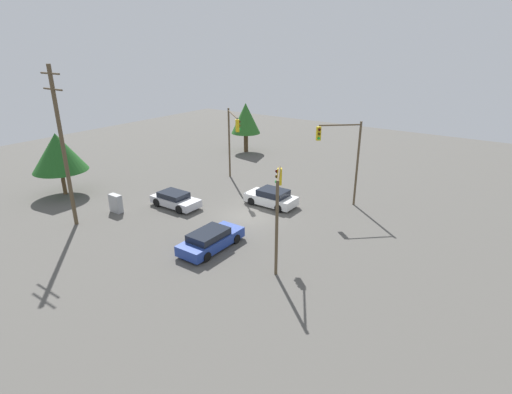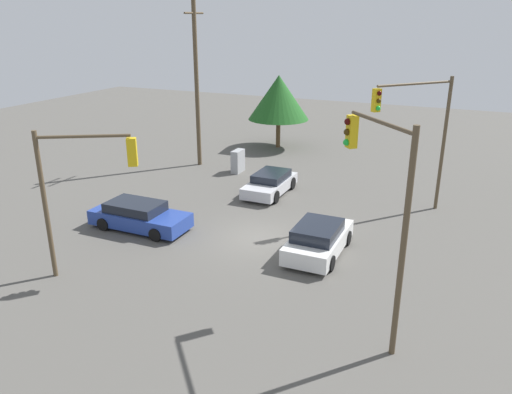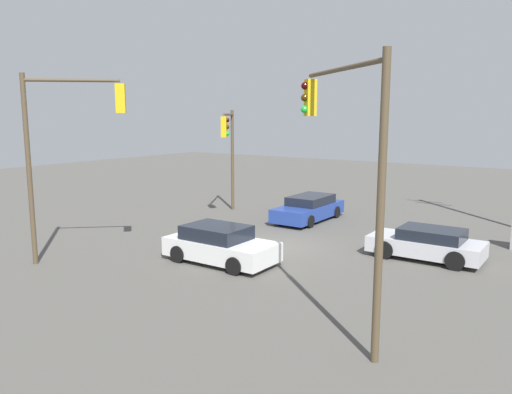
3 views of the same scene
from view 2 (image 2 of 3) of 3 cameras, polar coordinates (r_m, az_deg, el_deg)
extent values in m
plane|color=#54514C|center=(22.87, 0.45, -4.78)|extent=(80.00, 80.00, 0.00)
cube|color=#233D93|center=(24.37, -13.08, -2.41)|extent=(1.89, 4.77, 0.68)
cube|color=black|center=(24.31, -13.64, -1.08)|extent=(1.67, 2.62, 0.45)
cylinder|color=black|center=(24.31, -8.99, -2.68)|extent=(0.22, 0.62, 0.62)
cylinder|color=black|center=(22.96, -11.42, -4.24)|extent=(0.22, 0.62, 0.62)
cylinder|color=black|center=(25.96, -14.49, -1.60)|extent=(0.22, 0.62, 0.62)
cylinder|color=black|center=(24.70, -17.04, -2.98)|extent=(0.22, 0.62, 0.62)
cube|color=silver|center=(28.45, 1.59, 1.34)|extent=(4.20, 1.84, 0.60)
cube|color=black|center=(28.47, 1.76, 2.44)|extent=(2.31, 1.62, 0.43)
cylinder|color=black|center=(27.04, 2.23, 0.01)|extent=(0.70, 0.22, 0.70)
cylinder|color=black|center=(27.70, -1.13, 0.51)|extent=(0.70, 0.22, 0.70)
cylinder|color=black|center=(29.35, 4.14, 1.59)|extent=(0.70, 0.22, 0.70)
cylinder|color=black|center=(29.96, 1.00, 2.02)|extent=(0.70, 0.22, 0.70)
cube|color=silver|center=(21.50, 7.18, -5.08)|extent=(4.27, 1.94, 0.70)
cube|color=black|center=(21.06, 7.07, -3.80)|extent=(2.35, 1.71, 0.51)
cylinder|color=black|center=(22.98, 5.95, -3.88)|extent=(0.65, 0.22, 0.65)
cylinder|color=black|center=(22.54, 10.41, -4.61)|extent=(0.65, 0.22, 0.65)
cylinder|color=black|center=(20.72, 3.60, -6.59)|extent=(0.65, 0.22, 0.65)
cylinder|color=black|center=(20.22, 8.53, -7.48)|extent=(0.65, 0.22, 0.65)
cylinder|color=brown|center=(27.10, 20.62, 5.57)|extent=(0.18, 0.18, 6.85)
cylinder|color=brown|center=(25.04, 17.82, 12.22)|extent=(3.41, 3.01, 0.12)
cube|color=gold|center=(23.71, 13.59, 10.70)|extent=(0.44, 0.43, 1.05)
sphere|color=#360503|center=(23.52, 13.92, 11.43)|extent=(0.22, 0.22, 0.22)
sphere|color=#392605|center=(23.57, 13.85, 10.63)|extent=(0.22, 0.22, 0.22)
sphere|color=green|center=(23.63, 13.78, 9.82)|extent=(0.22, 0.22, 0.22)
cylinder|color=brown|center=(14.53, 16.46, -5.67)|extent=(0.18, 0.18, 6.96)
cylinder|color=brown|center=(14.87, 14.12, 8.28)|extent=(2.57, 2.33, 0.12)
cube|color=gold|center=(16.41, 10.90, 7.34)|extent=(0.44, 0.44, 1.05)
sphere|color=#360503|center=(16.26, 10.44, 8.47)|extent=(0.22, 0.22, 0.22)
sphere|color=#392605|center=(16.33, 10.36, 7.31)|extent=(0.22, 0.22, 0.22)
sphere|color=green|center=(16.40, 10.29, 6.17)|extent=(0.22, 0.22, 0.22)
cylinder|color=brown|center=(20.17, -22.93, -1.04)|extent=(0.18, 0.18, 5.77)
cylinder|color=brown|center=(19.00, -19.15, 6.56)|extent=(1.78, 2.95, 0.12)
cube|color=gold|center=(18.84, -13.98, 5.00)|extent=(0.41, 0.43, 1.05)
sphere|color=#360503|center=(18.92, -13.99, 6.12)|extent=(0.22, 0.22, 0.22)
sphere|color=#392605|center=(19.00, -13.91, 5.14)|extent=(0.22, 0.22, 0.22)
sphere|color=green|center=(19.09, -13.83, 4.16)|extent=(0.22, 0.22, 0.22)
cylinder|color=brown|center=(33.42, -6.82, 13.13)|extent=(0.28, 0.28, 11.37)
cylinder|color=brown|center=(33.19, -7.12, 20.14)|extent=(2.20, 0.12, 0.12)
cube|color=#9EA0A3|center=(32.43, -2.09, 4.11)|extent=(1.11, 0.51, 1.46)
cylinder|color=brown|center=(38.79, 2.54, 7.30)|extent=(0.33, 0.33, 2.19)
cone|color=#1E561E|center=(38.29, 2.61, 11.31)|extent=(4.60, 4.60, 3.30)
camera|label=1|loc=(31.54, -65.51, 14.26)|focal=28.00mm
camera|label=3|loc=(31.62, 40.36, 7.82)|focal=35.00mm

